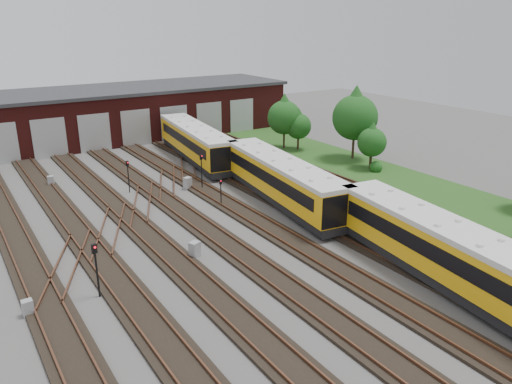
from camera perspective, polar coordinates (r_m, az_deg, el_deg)
ground at (r=32.98m, az=2.63°, el=-7.39°), size 120.00×120.00×0.00m
track_network at (r=33.27m, az=1.80°, el=-6.92°), size 30.40×70.00×0.33m
maintenance_shed at (r=67.14m, az=-17.81°, el=8.41°), size 51.00×12.50×6.35m
grass_verge at (r=51.80m, az=13.37°, el=2.17°), size 8.00×55.00×0.05m
metro_train at (r=41.48m, az=2.98°, el=1.43°), size 5.18×48.95×3.45m
signal_mast_0 at (r=28.94m, az=-17.82°, el=-7.76°), size 0.30×0.28×3.24m
signal_mast_1 at (r=40.91m, az=-4.04°, el=0.34°), size 0.23×0.22×2.40m
signal_mast_2 at (r=45.57m, az=-14.42°, el=2.19°), size 0.26×0.25×2.93m
signal_mast_3 at (r=45.26m, az=-6.25°, el=2.84°), size 0.28×0.27×3.27m
relay_cabinet_0 at (r=29.30m, az=-24.63°, el=-11.95°), size 0.56×0.47×0.90m
relay_cabinet_1 at (r=50.22m, az=-22.40°, el=1.19°), size 0.65×0.59×0.92m
relay_cabinet_2 at (r=32.88m, az=-7.01°, el=-6.56°), size 0.80×0.74×1.08m
relay_cabinet_3 at (r=45.90m, az=-7.83°, el=1.01°), size 0.80×0.73×1.10m
relay_cabinet_4 at (r=48.07m, az=4.39°, el=1.95°), size 0.80×0.74×1.06m
tree_0 at (r=59.20m, az=3.27°, el=8.96°), size 3.98×3.98×6.59m
tree_1 at (r=59.01m, az=4.89°, el=7.85°), size 2.99×2.99×4.95m
tree_2 at (r=55.40m, az=11.29°, el=8.95°), size 4.90×4.90×8.13m
tree_3 at (r=52.41m, az=13.14°, el=5.94°), size 2.97×2.97×4.92m
bush_1 at (r=52.11m, az=13.55°, el=2.96°), size 1.28×1.28×1.28m
bush_2 at (r=70.89m, az=-0.96°, el=7.81°), size 1.43×1.43×1.43m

